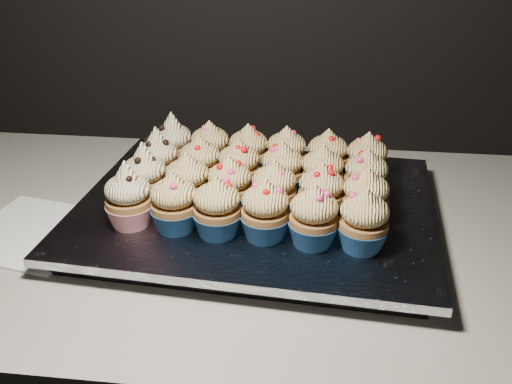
{
  "coord_description": "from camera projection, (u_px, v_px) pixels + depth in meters",
  "views": [
    {
      "loc": [
        0.25,
        0.99,
        1.33
      ],
      "look_at": [
        0.16,
        1.71,
        0.95
      ],
      "focal_mm": 40.0,
      "sensor_mm": 36.0,
      "label": 1
    }
  ],
  "objects": [
    {
      "name": "worktop",
      "position": [
        150.0,
        229.0,
        0.86
      ],
      "size": [
        2.44,
        0.64,
        0.04
      ],
      "primitive_type": "cube",
      "color": "beige",
      "rests_on": "cabinet"
    },
    {
      "name": "napkin",
      "position": [
        33.0,
        232.0,
        0.81
      ],
      "size": [
        0.2,
        0.2,
        0.0
      ],
      "primitive_type": "cube",
      "rotation": [
        0.0,
        0.0,
        -0.18
      ],
      "color": "white",
      "rests_on": "worktop"
    },
    {
      "name": "baking_tray",
      "position": [
        256.0,
        216.0,
        0.83
      ],
      "size": [
        0.49,
        0.39,
        0.02
      ],
      "primitive_type": "cube",
      "rotation": [
        0.0,
        0.0,
        -0.07
      ],
      "color": "black",
      "rests_on": "worktop"
    },
    {
      "name": "foil_lining",
      "position": [
        256.0,
        205.0,
        0.83
      ],
      "size": [
        0.53,
        0.43,
        0.01
      ],
      "primitive_type": "cube",
      "rotation": [
        0.0,
        0.0,
        -0.07
      ],
      "color": "silver",
      "rests_on": "baking_tray"
    },
    {
      "name": "cupcake_0",
      "position": [
        128.0,
        198.0,
        0.75
      ],
      "size": [
        0.06,
        0.06,
        0.1
      ],
      "color": "red",
      "rests_on": "foil_lining"
    },
    {
      "name": "cupcake_1",
      "position": [
        174.0,
        204.0,
        0.74
      ],
      "size": [
        0.06,
        0.06,
        0.08
      ],
      "color": "navy",
      "rests_on": "foil_lining"
    },
    {
      "name": "cupcake_2",
      "position": [
        217.0,
        209.0,
        0.73
      ],
      "size": [
        0.06,
        0.06,
        0.08
      ],
      "color": "navy",
      "rests_on": "foil_lining"
    },
    {
      "name": "cupcake_3",
      "position": [
        265.0,
        211.0,
        0.72
      ],
      "size": [
        0.06,
        0.06,
        0.08
      ],
      "color": "navy",
      "rests_on": "foil_lining"
    },
    {
      "name": "cupcake_4",
      "position": [
        314.0,
        217.0,
        0.71
      ],
      "size": [
        0.06,
        0.06,
        0.08
      ],
      "color": "navy",
      "rests_on": "foil_lining"
    },
    {
      "name": "cupcake_5",
      "position": [
        364.0,
        222.0,
        0.7
      ],
      "size": [
        0.06,
        0.06,
        0.08
      ],
      "color": "navy",
      "rests_on": "foil_lining"
    },
    {
      "name": "cupcake_6",
      "position": [
        145.0,
        177.0,
        0.8
      ],
      "size": [
        0.06,
        0.06,
        0.1
      ],
      "color": "red",
      "rests_on": "foil_lining"
    },
    {
      "name": "cupcake_7",
      "position": [
        188.0,
        182.0,
        0.8
      ],
      "size": [
        0.06,
        0.06,
        0.08
      ],
      "color": "navy",
      "rests_on": "foil_lining"
    },
    {
      "name": "cupcake_8",
      "position": [
        230.0,
        186.0,
        0.78
      ],
      "size": [
        0.06,
        0.06,
        0.08
      ],
      "color": "navy",
      "rests_on": "foil_lining"
    },
    {
      "name": "cupcake_9",
      "position": [
        274.0,
        190.0,
        0.77
      ],
      "size": [
        0.06,
        0.06,
        0.08
      ],
      "color": "navy",
      "rests_on": "foil_lining"
    },
    {
      "name": "cupcake_10",
      "position": [
        321.0,
        194.0,
        0.77
      ],
      "size": [
        0.06,
        0.06,
        0.08
      ],
      "color": "navy",
      "rests_on": "foil_lining"
    },
    {
      "name": "cupcake_11",
      "position": [
        365.0,
        199.0,
        0.75
      ],
      "size": [
        0.06,
        0.06,
        0.08
      ],
      "color": "navy",
      "rests_on": "foil_lining"
    },
    {
      "name": "cupcake_12",
      "position": [
        158.0,
        160.0,
        0.86
      ],
      "size": [
        0.06,
        0.06,
        0.1
      ],
      "color": "red",
      "rests_on": "foil_lining"
    },
    {
      "name": "cupcake_13",
      "position": [
        200.0,
        164.0,
        0.85
      ],
      "size": [
        0.06,
        0.06,
        0.08
      ],
      "color": "navy",
      "rests_on": "foil_lining"
    },
    {
      "name": "cupcake_14",
      "position": [
        239.0,
        168.0,
        0.84
      ],
      "size": [
        0.06,
        0.06,
        0.08
      ],
      "color": "navy",
      "rests_on": "foil_lining"
    },
    {
      "name": "cupcake_15",
      "position": [
        282.0,
        170.0,
        0.83
      ],
      "size": [
        0.06,
        0.06,
        0.08
      ],
      "color": "navy",
      "rests_on": "foil_lining"
    },
    {
      "name": "cupcake_16",
      "position": [
        322.0,
        174.0,
        0.82
      ],
      "size": [
        0.06,
        0.06,
        0.08
      ],
      "color": "navy",
      "rests_on": "foil_lining"
    },
    {
      "name": "cupcake_17",
      "position": [
        366.0,
        178.0,
        0.81
      ],
      "size": [
        0.06,
        0.06,
        0.08
      ],
      "color": "navy",
      "rests_on": "foil_lining"
    },
    {
      "name": "cupcake_18",
      "position": [
        173.0,
        144.0,
        0.91
      ],
      "size": [
        0.06,
        0.06,
        0.1
      ],
      "color": "red",
      "rests_on": "foil_lining"
    },
    {
      "name": "cupcake_19",
      "position": [
        210.0,
        148.0,
        0.9
      ],
      "size": [
        0.06,
        0.06,
        0.08
      ],
      "color": "navy",
      "rests_on": "foil_lining"
    },
    {
      "name": "cupcake_20",
      "position": [
        248.0,
        152.0,
        0.89
      ],
      "size": [
        0.06,
        0.06,
        0.08
      ],
      "color": "navy",
      "rests_on": "foil_lining"
    },
    {
      "name": "cupcake_21",
      "position": [
        286.0,
        154.0,
        0.88
      ],
      "size": [
        0.06,
        0.06,
        0.08
      ],
      "color": "navy",
      "rests_on": "foil_lining"
    },
    {
      "name": "cupcake_22",
      "position": [
        327.0,
        157.0,
        0.87
      ],
      "size": [
        0.06,
        0.06,
        0.08
      ],
      "color": "navy",
      "rests_on": "foil_lining"
    },
    {
      "name": "cupcake_23",
      "position": [
        367.0,
        161.0,
        0.86
      ],
      "size": [
        0.06,
        0.06,
        0.08
      ],
      "color": "navy",
      "rests_on": "foil_lining"
    }
  ]
}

